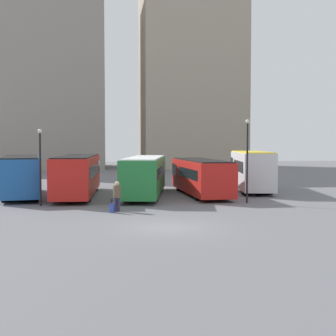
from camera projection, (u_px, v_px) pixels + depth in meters
name	position (u px, v px, depth m)	size (l,w,h in m)	color
ground_plane	(167.00, 227.00, 22.19)	(160.00, 160.00, 0.00)	slate
building_block_left	(21.00, 71.00, 75.34)	(26.62, 17.05, 31.45)	gray
building_block_right	(190.00, 36.00, 78.61)	(16.29, 15.84, 44.24)	tan
bus_0	(21.00, 175.00, 35.01)	(4.13, 10.29, 3.03)	#1E56A3
bus_1	(78.00, 174.00, 35.38)	(3.13, 11.87, 3.07)	red
bus_2	(145.00, 175.00, 35.42)	(4.45, 11.85, 2.96)	#237A38
bus_3	(200.00, 176.00, 36.21)	(2.98, 10.72, 2.74)	red
bus_4	(251.00, 169.00, 39.31)	(3.94, 9.92, 3.31)	silver
traveler	(117.00, 193.00, 27.35)	(0.52, 0.52, 1.78)	#382D4C
suitcase	(112.00, 208.00, 26.95)	(0.28, 0.34, 0.79)	#334CB2
lamp_post_0	(247.00, 154.00, 31.11)	(0.28, 0.28, 5.57)	black
lamp_post_1	(40.00, 160.00, 29.72)	(0.28, 0.28, 4.89)	black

